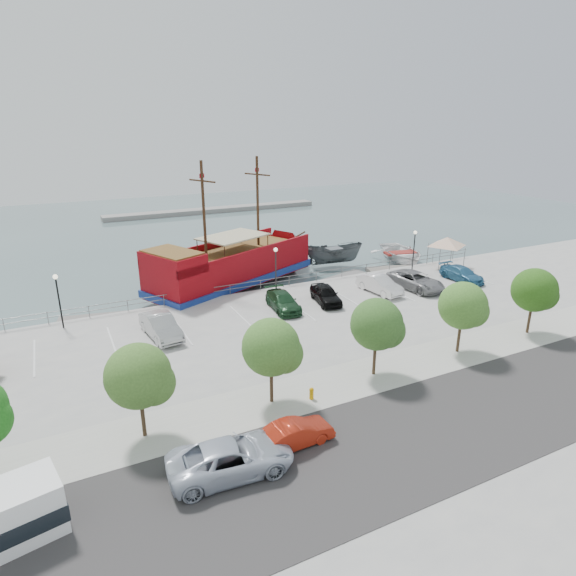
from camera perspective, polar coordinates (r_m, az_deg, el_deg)
name	(u,v)px	position (r m, az deg, el deg)	size (l,w,h in m)	color
ground	(310,328)	(39.43, 2.61, -4.76)	(160.00, 160.00, 0.00)	#485D5F
land_slab	(538,491)	(25.72, 27.55, -20.55)	(100.00, 58.00, 1.20)	gray
street	(457,420)	(27.80, 19.35, -14.57)	(100.00, 8.00, 0.04)	#363232
sidewalk	(386,370)	(31.53, 11.58, -9.56)	(100.00, 4.00, 0.05)	#A8A79E
seawall_railing	(270,283)	(45.39, -2.13, 0.56)	(50.00, 0.06, 1.00)	slate
far_shore	(215,210)	(92.10, -8.70, 9.13)	(40.00, 3.00, 0.80)	gray
pirate_ship	(243,263)	(49.62, -5.34, 2.96)	(21.21, 13.75, 13.30)	maroon
patrol_boat	(334,256)	(55.83, 5.49, 3.75)	(2.45, 6.52, 2.52)	#484D50
speedboat	(401,255)	(59.39, 13.26, 3.82)	(5.74, 8.04, 1.66)	white
dock_west	(99,319)	(43.67, -21.45, -3.44)	(6.61, 1.89, 0.38)	slate
dock_mid	(340,280)	(50.98, 6.24, 0.99)	(7.12, 2.03, 0.41)	slate
dock_east	(401,270)	(55.59, 13.29, 2.13)	(7.77, 2.22, 0.44)	slate
canopy_tent	(448,237)	(54.40, 18.39, 5.74)	(5.66, 5.66, 3.78)	slate
street_van	(231,458)	(22.81, -6.75, -19.34)	(2.61, 5.66, 1.57)	silver
street_sedan	(295,434)	(24.32, 0.86, -16.87)	(1.35, 3.88, 1.28)	#B32512
fire_hydrant	(312,393)	(27.85, 2.80, -12.33)	(0.26, 0.26, 0.76)	#D79104
lamp_post_left	(58,292)	(39.81, -25.64, -0.38)	(0.36, 0.36, 4.28)	black
lamp_post_mid	(276,262)	(43.55, -1.46, 3.09)	(0.36, 0.36, 4.28)	black
lamp_post_right	(414,243)	(52.13, 14.75, 5.14)	(0.36, 0.36, 4.28)	black
tree_b	(142,378)	(24.50, -16.93, -10.13)	(3.30, 3.20, 5.00)	#473321
tree_c	(274,349)	(26.24, -1.67, -7.21)	(3.30, 3.20, 5.00)	#473321
tree_d	(379,326)	(29.58, 10.77, -4.42)	(3.30, 3.20, 5.00)	#473321
tree_e	(465,307)	(34.04, 20.25, -2.12)	(3.30, 3.20, 5.00)	#473321
tree_f	(536,291)	(39.26, 27.36, -0.36)	(3.30, 3.20, 5.00)	#473321
parked_car_b	(161,326)	(36.37, -14.84, -4.39)	(1.77, 5.07, 1.67)	#A8A8A8
parked_car_d	(283,301)	(40.28, -0.60, -1.59)	(1.99, 4.89, 1.42)	#193D21
parked_car_e	(326,294)	(41.89, 4.50, -0.74)	(1.82, 4.52, 1.54)	black
parked_car_f	(380,284)	(45.00, 10.81, 0.42)	(1.69, 4.84, 1.59)	white
parked_car_g	(415,281)	(46.82, 14.87, 0.86)	(2.67, 5.78, 1.61)	gray
parked_car_h	(462,274)	(50.64, 19.90, 1.59)	(1.97, 4.85, 1.41)	#2B668D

